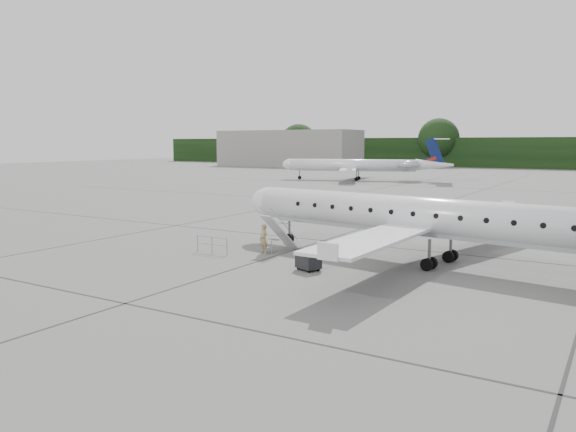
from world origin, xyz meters
The scene contains 9 objects.
ground centered at (0.00, 0.00, 0.00)m, with size 320.00×320.00×0.00m, color slate.
treeline centered at (0.00, 130.00, 4.00)m, with size 260.00×4.00×8.00m, color black.
terminal_building centered at (-70.00, 110.00, 5.00)m, with size 40.00×14.00×10.00m, color gray.
main_regional_jet centered at (2.96, 4.11, 3.63)m, with size 28.31×20.38×7.26m, color silver, non-canonical shape.
airstair centered at (-5.73, 3.11, 1.14)m, with size 0.85×2.47×2.27m, color silver, non-canonical shape.
passenger centered at (-5.93, 1.74, 0.89)m, with size 0.65×0.43×1.78m, color #947751.
safety_railing centered at (-8.68, 0.29, 0.50)m, with size 2.20×0.08×1.00m, color #94989C, non-canonical shape.
baggage_cart centered at (-1.55, -0.65, 0.49)m, with size 1.13×0.91×0.98m, color black, non-canonical shape.
bg_regional_left centered at (-29.55, 65.00, 3.70)m, with size 28.24×20.33×7.41m, color silver, non-canonical shape.
Camera 1 is at (12.34, -25.49, 6.55)m, focal length 35.00 mm.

